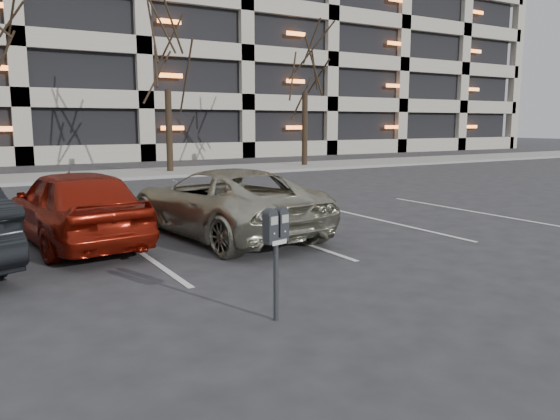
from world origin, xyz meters
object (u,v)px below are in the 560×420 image
object	(u,v)px
parking_meter	(276,236)
car_red	(74,206)
suv_silver	(224,202)
tree_c	(166,37)
tree_d	(305,46)

from	to	relation	value
parking_meter	car_red	bearing A→B (deg)	87.36
suv_silver	tree_c	bearing A→B (deg)	-111.43
suv_silver	car_red	world-z (taller)	car_red
tree_d	suv_silver	size ratio (longest dim) A/B	1.64
suv_silver	tree_d	bearing A→B (deg)	-134.90
tree_c	tree_d	bearing A→B (deg)	0.00
parking_meter	tree_c	bearing A→B (deg)	58.54
car_red	parking_meter	bearing A→B (deg)	96.50
tree_c	parking_meter	world-z (taller)	tree_c
suv_silver	car_red	size ratio (longest dim) A/B	1.20
tree_c	tree_d	xyz separation A→B (m)	(7.00, 0.00, 0.13)
tree_c	car_red	bearing A→B (deg)	-116.03
suv_silver	parking_meter	bearing A→B (deg)	65.67
tree_d	parking_meter	size ratio (longest dim) A/B	6.52
tree_c	parking_meter	size ratio (longest dim) A/B	6.39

